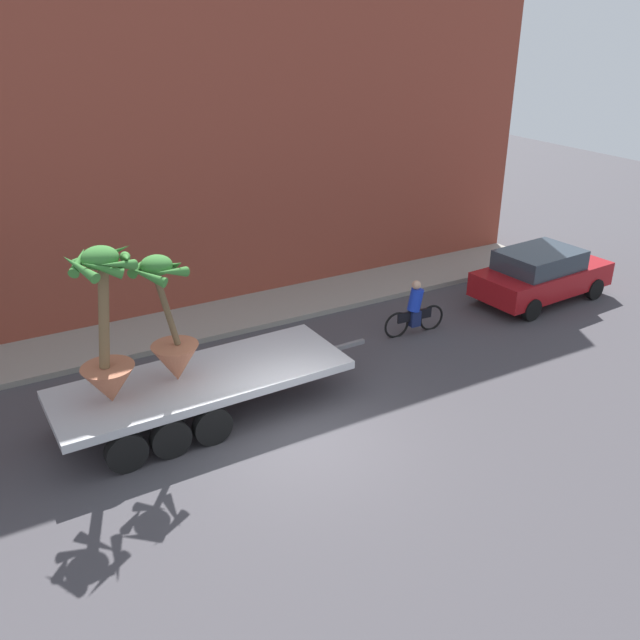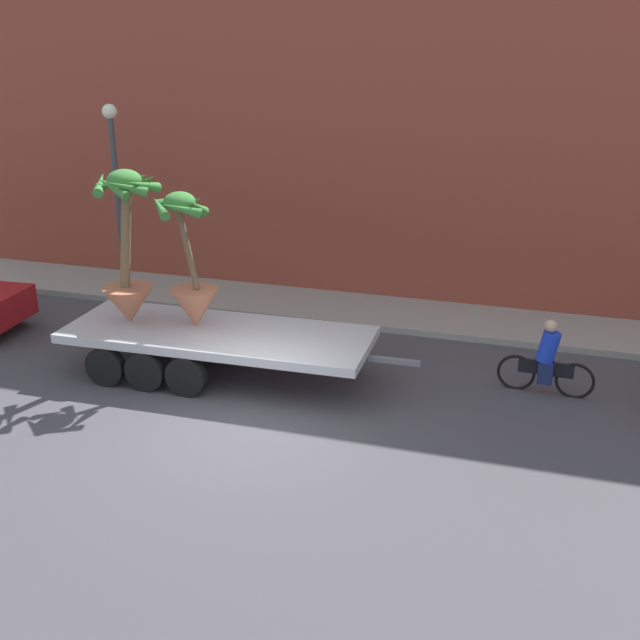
% 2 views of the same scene
% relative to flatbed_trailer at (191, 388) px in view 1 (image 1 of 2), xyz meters
% --- Properties ---
extents(ground_plane, '(60.00, 60.00, 0.00)m').
position_rel_flatbed_trailer_xyz_m(ground_plane, '(1.67, -1.69, -0.77)').
color(ground_plane, '#423F44').
extents(sidewalk, '(24.00, 2.20, 0.15)m').
position_rel_flatbed_trailer_xyz_m(sidewalk, '(1.67, 4.41, -0.69)').
color(sidewalk, gray).
rests_on(sidewalk, ground).
extents(building_facade, '(24.00, 1.20, 9.23)m').
position_rel_flatbed_trailer_xyz_m(building_facade, '(1.67, 6.11, 3.85)').
color(building_facade, brown).
rests_on(building_facade, ground).
extents(flatbed_trailer, '(7.21, 2.40, 0.98)m').
position_rel_flatbed_trailer_xyz_m(flatbed_trailer, '(0.00, 0.00, 0.00)').
color(flatbed_trailer, '#B7BABF').
rests_on(flatbed_trailer, ground).
extents(potted_palm_rear, '(1.33, 1.21, 2.74)m').
position_rel_flatbed_trailer_xyz_m(potted_palm_rear, '(-0.29, 0.07, 1.22)').
color(potted_palm_rear, '#B26647').
rests_on(potted_palm_rear, flatbed_trailer).
extents(potted_palm_middle, '(1.36, 1.36, 3.15)m').
position_rel_flatbed_trailer_xyz_m(potted_palm_middle, '(-1.57, -0.12, 1.48)').
color(potted_palm_middle, '#B26647').
rests_on(potted_palm_middle, flatbed_trailer).
extents(cyclist, '(1.84, 0.37, 1.54)m').
position_rel_flatbed_trailer_xyz_m(cyclist, '(6.63, 1.11, -0.10)').
color(cyclist, black).
rests_on(cyclist, ground).
extents(parked_car, '(4.39, 2.17, 1.58)m').
position_rel_flatbed_trailer_xyz_m(parked_car, '(11.26, 1.14, 0.06)').
color(parked_car, maroon).
rests_on(parked_car, ground).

